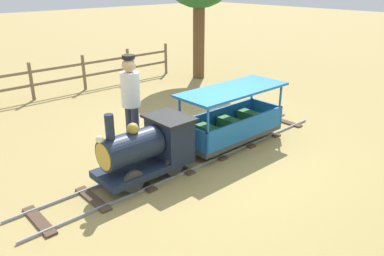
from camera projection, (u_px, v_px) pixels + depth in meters
name	position (u px, v px, depth m)	size (l,w,h in m)	color
ground_plane	(208.00, 153.00, 6.31)	(60.00, 60.00, 0.00)	#A38C51
track	(193.00, 158.00, 6.09)	(0.75, 5.70, 0.04)	gray
locomotive	(149.00, 147.00, 5.38)	(0.71, 1.45, 1.07)	#192338
passenger_car	(232.00, 121.00, 6.50)	(0.81, 2.00, 0.97)	#3F3F3F
conductor_person	(131.00, 97.00, 6.03)	(0.30, 0.30, 1.62)	#282D47
fence_section	(59.00, 76.00, 9.29)	(0.08, 6.78, 0.90)	#756047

